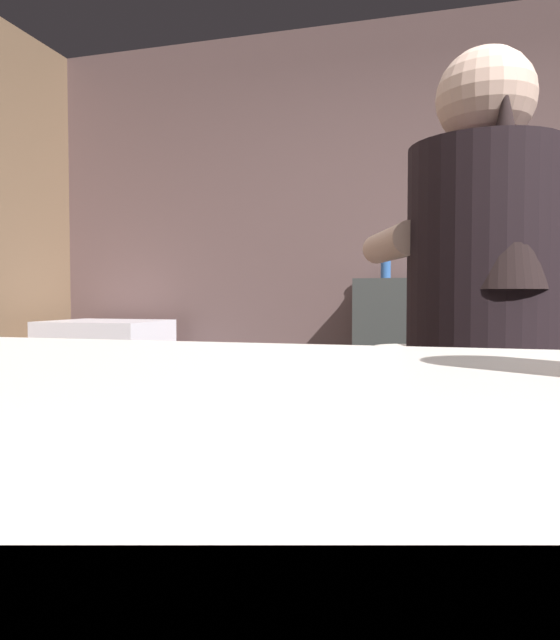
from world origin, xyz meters
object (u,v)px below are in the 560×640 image
bottle_hot_sauce (495,258)px  bottle_vinegar (386,265)px  bartender (483,360)px  mixing_bowl (406,355)px  mini_fridge (107,401)px

bottle_hot_sauce → bottle_vinegar: 0.57m
bartender → bottle_vinegar: bearing=-7.7°
bottle_vinegar → bartender: bearing=-78.0°
mixing_bowl → bartender: bearing=-62.2°
bartender → bottle_hot_sauce: size_ratio=6.45×
bartender → bottle_hot_sauce: bearing=-24.8°
mini_fridge → mixing_bowl: size_ratio=5.00×
bartender → mixing_bowl: (-0.19, 0.37, -0.03)m
mixing_bowl → bottle_hot_sauce: size_ratio=0.74×
bottle_vinegar → mini_fridge: bearing=-171.0°
bartender → mixing_bowl: bartender is taller
bottle_hot_sauce → bottle_vinegar: (-0.56, 0.12, -0.02)m
mini_fridge → bottle_vinegar: 1.82m
mini_fridge → bottle_vinegar: size_ratio=4.62×
bartender → mixing_bowl: 0.42m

